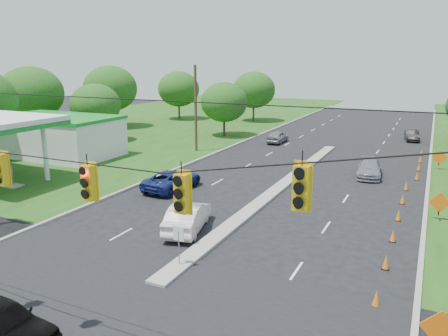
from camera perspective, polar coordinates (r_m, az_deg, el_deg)
The scene contains 33 objects.
grass_left at distance 50.70m, azimuth -27.07°, elevation 1.64°, with size 40.00×160.00×0.06m, color #1E4714.
curb_left at distance 45.55m, azimuth -1.00°, elevation 1.94°, with size 0.25×110.00×0.16m, color gray.
curb_right at distance 40.92m, azimuth 25.19°, elevation -0.75°, with size 0.25×110.00×0.16m, color gray.
median at distance 33.71m, azimuth 7.54°, elevation -2.42°, with size 1.00×34.00×0.18m, color gray.
median_sign at distance 20.27m, azimuth -5.94°, elevation -9.12°, with size 0.55×0.06×2.05m.
signal_span at distance 14.01m, azimuth -21.65°, elevation -5.32°, with size 25.60×0.32×9.00m.
utility_pole_far_left at distance 45.97m, azimuth -3.72°, elevation 7.70°, with size 0.28×0.28×9.00m, color #422D1C.
gas_station at distance 45.57m, azimuth -22.27°, elevation 4.21°, with size 18.40×19.70×5.20m.
cone_1 at distance 18.69m, azimuth 19.28°, elevation -15.76°, with size 0.32×0.32×0.70m, color orange.
cone_2 at distance 21.82m, azimuth 20.40°, elevation -11.44°, with size 0.32×0.32×0.70m, color orange.
cone_3 at distance 25.04m, azimuth 21.21°, elevation -8.21°, with size 0.32×0.32×0.70m, color orange.
cone_4 at distance 28.33m, azimuth 21.83°, elevation -5.73°, with size 0.32×0.32×0.70m, color orange.
cone_5 at distance 31.67m, azimuth 22.31°, elevation -3.76°, with size 0.32×0.32×0.70m, color orange.
cone_6 at distance 35.04m, azimuth 22.70°, elevation -2.17°, with size 0.32×0.32×0.70m, color orange.
cone_7 at distance 38.42m, azimuth 23.91°, elevation -0.96°, with size 0.32×0.32×0.70m, color orange.
cone_8 at distance 41.83m, azimuth 24.10°, elevation 0.15°, with size 0.32×0.32×0.70m, color orange.
cone_9 at distance 45.25m, azimuth 24.27°, elevation 1.09°, with size 0.32×0.32×0.70m, color orange.
cone_10 at distance 48.69m, azimuth 24.41°, elevation 1.89°, with size 0.32×0.32×0.70m, color orange.
work_sign_0 at distance 16.13m, azimuth 26.39°, elevation -18.48°, with size 1.27×0.58×1.37m.
work_sign_1 at distance 29.05m, azimuth 26.34°, elevation -4.17°, with size 1.27×0.58×1.37m.
work_sign_2 at distance 42.66m, azimuth 26.33°, elevation 1.19°, with size 1.27×0.58×1.37m.
tree_2 at distance 53.87m, azimuth -16.47°, elevation 7.88°, with size 5.88×5.88×6.86m.
tree_3 at distance 65.23m, azimuth -14.62°, elevation 10.02°, with size 7.56×7.56×8.82m.
tree_4 at distance 72.67m, azimuth -5.95°, elevation 10.23°, with size 6.72×6.72×7.84m.
tree_5 at distance 55.51m, azimuth 0.02°, elevation 8.60°, with size 5.88×5.88×6.86m.
tree_6 at distance 69.97m, azimuth 3.92°, elevation 10.14°, with size 6.72×6.72×7.84m.
tree_14 at distance 58.09m, azimuth -23.85°, elevation 8.90°, with size 7.56×7.56×8.82m.
black_sedan at distance 17.34m, azimuth -27.19°, elevation -17.52°, with size 1.77×4.41×1.50m, color black.
white_sedan at distance 24.84m, azimuth -4.77°, elevation -6.37°, with size 1.67×4.80×1.58m, color white.
blue_pickup at distance 32.74m, azimuth -6.76°, elevation -1.55°, with size 2.42×5.25×1.46m, color navy.
silver_car_far at distance 38.09m, azimuth 18.45°, elevation -0.09°, with size 1.88×4.64×1.35m, color gray.
silver_car_oncoming at distance 51.77m, azimuth 7.01°, elevation 4.07°, with size 1.67×4.14×1.41m, color gray.
dark_car_receding at distance 57.51m, azimuth 23.32°, elevation 3.97°, with size 1.41×4.04×1.33m, color black.
Camera 1 is at (9.91, -9.85, 9.31)m, focal length 35.00 mm.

